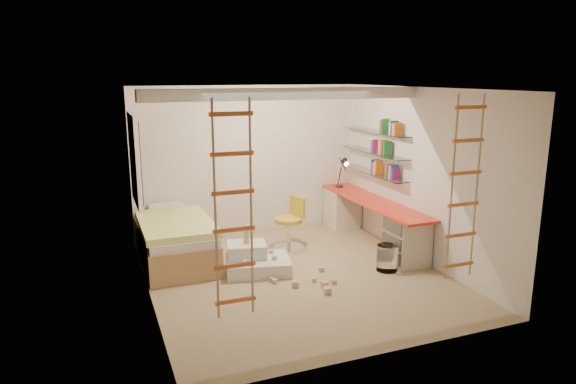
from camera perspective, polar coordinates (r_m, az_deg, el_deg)
name	(u,v)px	position (r m, az deg, el deg)	size (l,w,h in m)	color
floor	(296,275)	(7.36, 0.86, -9.26)	(4.50, 4.50, 0.00)	tan
ceiling_beam	(288,94)	(7.09, 0.00, 10.85)	(4.00, 0.18, 0.16)	white
window_frame	(135,160)	(7.93, -16.68, 3.48)	(0.06, 1.15, 1.35)	white
window_blind	(137,159)	(7.93, -16.39, 3.50)	(0.02, 1.00, 1.20)	#4C2D1E
rope_ladder_left	(233,211)	(4.88, -6.08, -2.14)	(0.41, 0.04, 2.13)	#D65324
rope_ladder_right	(464,189)	(6.14, 19.01, 0.34)	(0.41, 0.04, 2.13)	orange
waste_bin	(387,258)	(7.61, 10.97, -7.19)	(0.31, 0.31, 0.38)	white
desk	(372,220)	(8.68, 9.28, -3.10)	(0.56, 2.80, 0.75)	red
shelves	(374,152)	(8.75, 9.52, 4.37)	(0.25, 1.80, 0.71)	white
bed	(175,240)	(8.00, -12.43, -5.21)	(1.02, 2.00, 0.69)	#AD7F51
task_lamp	(344,168)	(9.31, 6.21, 2.71)	(0.14, 0.36, 0.57)	black
swivel_chair	(290,231)	(8.29, 0.21, -4.31)	(0.64, 0.64, 0.87)	gold
play_platform	(255,261)	(7.48, -3.72, -7.62)	(1.03, 0.88, 0.40)	silver
toy_blocks	(284,265)	(7.20, -0.45, -8.09)	(1.16, 1.28, 0.67)	#CCB284
books	(374,147)	(8.74, 9.54, 4.97)	(0.14, 0.70, 0.92)	#8C1E7F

